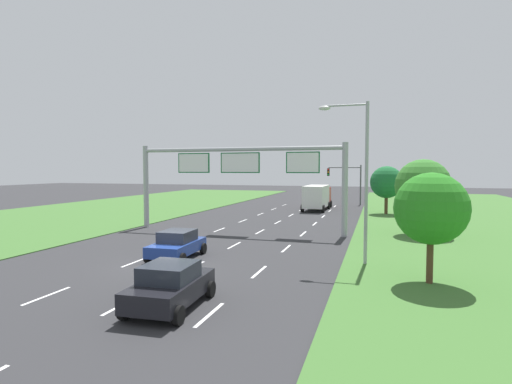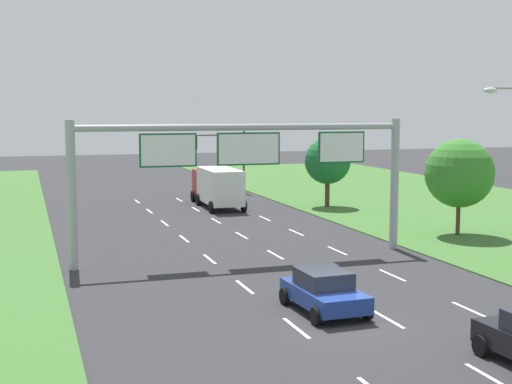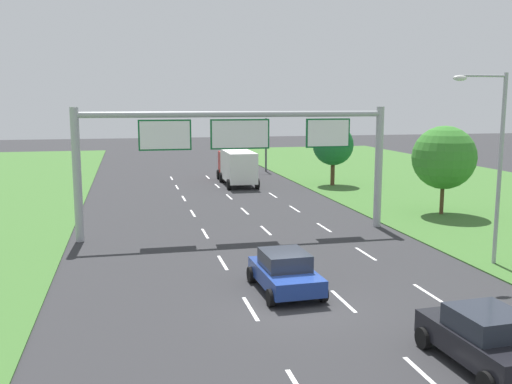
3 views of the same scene
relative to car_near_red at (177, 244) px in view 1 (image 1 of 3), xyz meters
The scene contains 14 objects.
ground_plane 1.74m from the car_near_red, 88.38° to the right, with size 200.00×200.00×0.00m, color #2D2D30.
grass_verge_left 22.61m from the car_near_red, 158.05° to the left, with size 24.00×120.00×0.06m, color #3D6B2D.
lane_dashes_inner_left 7.68m from the car_near_red, 102.91° to the left, with size 0.14×56.40×0.01m.
lane_dashes_inner_right 7.70m from the car_near_red, 76.45° to the left, with size 0.14×56.40×0.01m.
lane_dashes_slip 9.17m from the car_near_red, 54.58° to the left, with size 0.14×56.40×0.01m.
car_near_red is the anchor object (origin of this frame).
car_lead_silver 8.20m from the car_near_red, 63.49° to the right, with size 2.35×4.08×1.63m.
box_truck 29.41m from the car_near_red, 82.81° to the left, with size 2.82×8.15×3.03m.
sign_gantry 10.91m from the car_near_red, 89.09° to the left, with size 17.24×0.44×7.00m.
traffic_light_mast 38.43m from the car_near_red, 80.17° to the left, with size 4.76×0.49×5.60m.
street_lamp 10.82m from the car_near_red, ahead, with size 2.61×0.32×8.50m.
roadside_tree_near 13.31m from the car_near_red, ahead, with size 3.12×3.12×4.88m.
roadside_tree_mid 18.95m from the car_near_red, 41.47° to the left, with size 4.07×4.07×5.77m.
roadside_tree_far 28.99m from the car_near_red, 66.07° to the left, with size 3.55×3.55×5.35m.
Camera 1 is at (10.72, -18.44, 5.02)m, focal length 28.00 mm.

